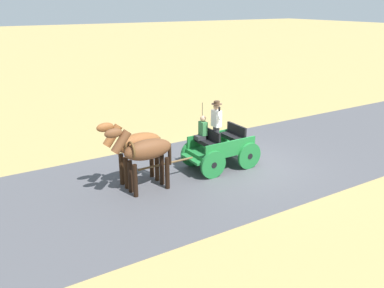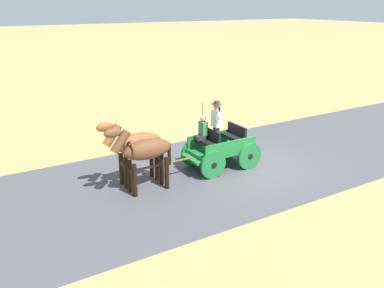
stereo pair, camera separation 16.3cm
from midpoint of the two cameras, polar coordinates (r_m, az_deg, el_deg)
The scene contains 5 objects.
ground_plane at distance 14.78m, azimuth 7.89°, elevation -2.84°, with size 200.00×200.00×0.00m, color tan.
road_surface at distance 14.78m, azimuth 7.89°, elevation -2.83°, with size 6.73×160.00×0.01m, color #4C4C51.
horse_drawn_carriage at distance 14.07m, azimuth 4.25°, elevation -0.32°, with size 1.43×4.50×2.50m.
horse_near_side at distance 12.19m, azimuth -6.46°, elevation -1.05°, with size 0.56×2.13×2.21m.
horse_off_side at distance 12.79m, azimuth -7.79°, elevation -0.10°, with size 0.61×2.13×2.21m.
Camera 2 is at (-10.64, 8.58, 5.60)m, focal length 37.35 mm.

